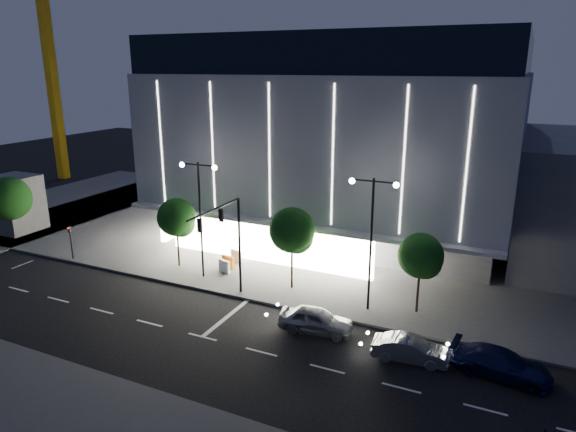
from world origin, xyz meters
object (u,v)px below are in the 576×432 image
at_px(tower_crane, 51,28).
at_px(tree_left, 177,219).
at_px(traffic_mast, 228,232).
at_px(street_lamp_west, 200,203).
at_px(barrier_b, 236,256).
at_px(tree_right, 421,258).
at_px(barrier_d, 224,266).
at_px(tree_mid, 292,233).
at_px(ped_signal_far, 71,239).
at_px(car_second, 410,349).
at_px(street_lamp_east, 372,225).
at_px(car_lead, 316,320).
at_px(barrier_a, 228,262).
at_px(car_third, 501,363).

bearing_deg(tower_crane, tree_left, -30.98).
xyz_separation_m(traffic_mast, tower_crane, (-41.92, 24.66, 15.48)).
distance_m(street_lamp_west, barrier_b, 6.51).
relative_size(traffic_mast, tree_right, 1.28).
height_order(street_lamp_west, barrier_d, street_lamp_west).
xyz_separation_m(tower_crane, tree_mid, (44.95, -20.98, -16.17)).
bearing_deg(traffic_mast, ped_signal_far, 175.85).
bearing_deg(barrier_d, traffic_mast, -36.07).
bearing_deg(car_second, street_lamp_west, 68.05).
height_order(tower_crane, barrier_d, tower_crane).
bearing_deg(street_lamp_east, car_lead, -117.50).
bearing_deg(ped_signal_far, barrier_a, 16.39).
distance_m(tree_left, car_second, 20.90).
relative_size(traffic_mast, barrier_b, 6.43).
height_order(street_lamp_east, barrier_d, street_lamp_east).
xyz_separation_m(street_lamp_east, ped_signal_far, (-25.00, -1.50, -4.07)).
height_order(tree_left, car_second, tree_left).
xyz_separation_m(tree_right, barrier_b, (-15.28, 2.67, -3.23)).
bearing_deg(street_lamp_west, barrier_a, 69.98).
relative_size(traffic_mast, tree_mid, 1.15).
distance_m(street_lamp_east, tree_left, 16.12).
bearing_deg(ped_signal_far, traffic_mast, -4.15).
bearing_deg(barrier_b, car_third, -4.05).
bearing_deg(tower_crane, car_second, -26.07).
distance_m(tower_crane, barrier_b, 47.16).
bearing_deg(street_lamp_west, tree_right, 3.64).
relative_size(street_lamp_east, tower_crane, 0.28).
distance_m(street_lamp_west, tower_crane, 46.19).
bearing_deg(car_second, car_lead, 76.35).
distance_m(car_lead, barrier_b, 12.76).
xyz_separation_m(tree_right, car_third, (5.39, -5.26, -3.15)).
height_order(tower_crane, car_lead, tower_crane).
bearing_deg(traffic_mast, car_lead, -10.95).
xyz_separation_m(street_lamp_west, barrier_d, (1.05, 1.35, -5.31)).
bearing_deg(street_lamp_east, barrier_a, 169.43).
distance_m(tower_crane, tree_mid, 52.17).
relative_size(street_lamp_east, car_third, 1.79).
distance_m(traffic_mast, car_third, 18.01).
height_order(barrier_a, barrier_b, same).
bearing_deg(tree_left, tree_right, -0.00).
bearing_deg(street_lamp_west, ped_signal_far, -172.87).
bearing_deg(tree_right, barrier_b, 170.09).
relative_size(ped_signal_far, barrier_d, 2.73).
bearing_deg(barrier_d, barrier_a, 121.52).
relative_size(tower_crane, tree_right, 5.81).
relative_size(car_lead, barrier_d, 4.17).
distance_m(ped_signal_far, car_third, 33.55).
bearing_deg(tree_left, car_second, -16.35).
bearing_deg(ped_signal_far, street_lamp_west, 7.13).
bearing_deg(barrier_b, traffic_mast, -45.92).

